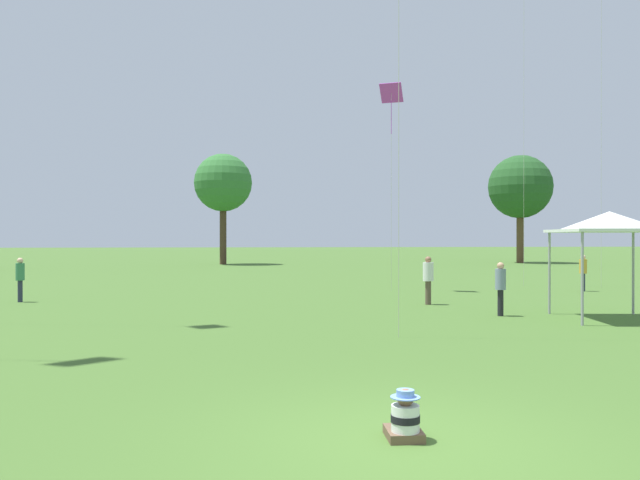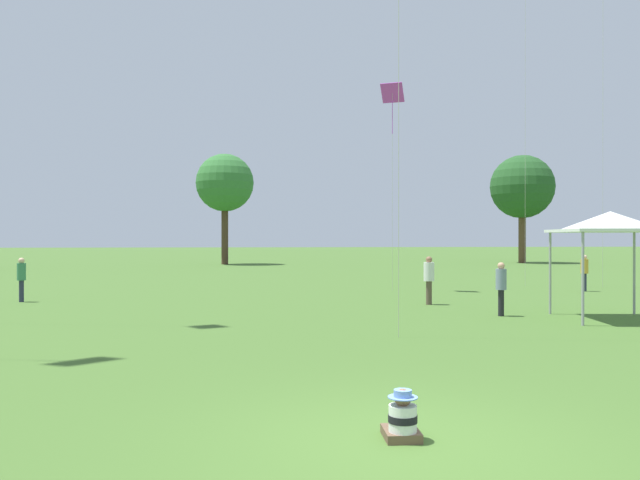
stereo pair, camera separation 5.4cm
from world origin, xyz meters
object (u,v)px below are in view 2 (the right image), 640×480
at_px(person_standing_3, 429,276).
at_px(kite_1, 392,99).
at_px(seated_toddler, 402,419).
at_px(distant_tree_0, 522,187).
at_px(canopy_tent, 610,223).
at_px(distant_tree_1, 225,183).
at_px(person_standing_1, 501,284).
at_px(person_standing_0, 21,275).
at_px(person_standing_2, 584,269).

height_order(person_standing_3, kite_1, kite_1).
relative_size(seated_toddler, distant_tree_0, 0.06).
xyz_separation_m(canopy_tent, kite_1, (-3.79, 9.71, 5.42)).
height_order(distant_tree_0, distant_tree_1, distant_tree_0).
bearing_deg(seated_toddler, canopy_tent, 51.03).
xyz_separation_m(canopy_tent, distant_tree_0, (14.63, 37.86, 4.19)).
xyz_separation_m(person_standing_1, distant_tree_1, (-9.25, 36.49, 5.96)).
distance_m(kite_1, distant_tree_1, 29.02).
distance_m(canopy_tent, distant_tree_1, 39.61).
distance_m(person_standing_0, person_standing_1, 15.97).
height_order(person_standing_0, distant_tree_0, distant_tree_0).
distance_m(person_standing_0, distant_tree_0, 45.23).
bearing_deg(distant_tree_1, kite_1, -73.79).
height_order(seated_toddler, canopy_tent, canopy_tent).
relative_size(seated_toddler, kite_1, 0.07).
distance_m(person_standing_2, distant_tree_0, 31.64).
xyz_separation_m(seated_toddler, person_standing_2, (12.16, 17.86, 0.68)).
height_order(person_standing_3, canopy_tent, canopy_tent).
bearing_deg(kite_1, person_standing_2, -118.77).
bearing_deg(distant_tree_1, canopy_tent, -72.44).
distance_m(person_standing_2, distant_tree_1, 33.60).
xyz_separation_m(person_standing_0, person_standing_1, (14.95, -5.61, -0.01)).
xyz_separation_m(kite_1, distant_tree_1, (-8.09, 27.84, -1.17)).
xyz_separation_m(person_standing_3, kite_1, (0.01, 5.44, 7.10)).
xyz_separation_m(person_standing_0, distant_tree_0, (32.23, 31.19, 5.90)).
relative_size(canopy_tent, distant_tree_1, 0.32).
xyz_separation_m(kite_1, distant_tree_0, (18.42, 28.15, -1.23)).
relative_size(seated_toddler, distant_tree_1, 0.06).
xyz_separation_m(seated_toddler, distant_tree_1, (-3.84, 46.80, 6.65)).
bearing_deg(person_standing_0, distant_tree_1, 166.49).
relative_size(kite_1, distant_tree_0, 0.89).
distance_m(person_standing_1, kite_1, 11.27).
distance_m(seated_toddler, distant_tree_1, 47.43).
relative_size(person_standing_3, canopy_tent, 0.53).
height_order(person_standing_3, distant_tree_0, distant_tree_0).
xyz_separation_m(person_standing_0, person_standing_2, (21.70, 1.94, -0.01)).
distance_m(person_standing_0, distant_tree_1, 31.96).
bearing_deg(canopy_tent, kite_1, 111.35).
bearing_deg(person_standing_2, person_standing_0, 155.41).
bearing_deg(person_standing_3, distant_tree_1, 9.10).
xyz_separation_m(person_standing_3, distant_tree_0, (18.43, 33.59, 5.87)).
relative_size(seated_toddler, person_standing_3, 0.35).
height_order(person_standing_1, distant_tree_0, distant_tree_0).
height_order(canopy_tent, distant_tree_1, distant_tree_1).
bearing_deg(canopy_tent, person_standing_2, 64.50).
bearing_deg(canopy_tent, person_standing_1, 158.13).
bearing_deg(canopy_tent, distant_tree_1, 107.56).
distance_m(distant_tree_0, distant_tree_1, 26.52).
bearing_deg(canopy_tent, person_standing_0, 159.24).
bearing_deg(person_standing_0, person_standing_3, 77.08).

